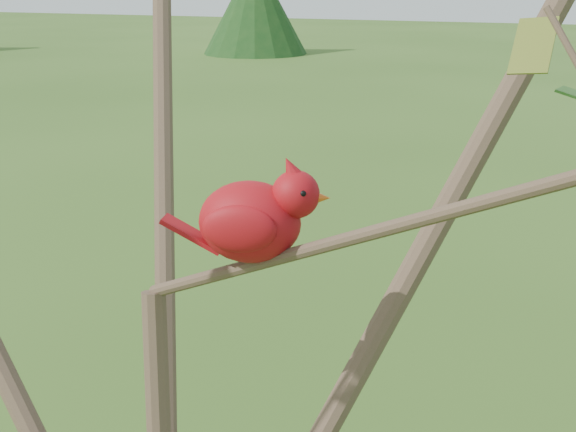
# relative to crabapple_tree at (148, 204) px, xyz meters

# --- Properties ---
(crabapple_tree) EXTENTS (2.35, 2.05, 2.95)m
(crabapple_tree) POSITION_rel_crabapple_tree_xyz_m (0.00, 0.00, 0.00)
(crabapple_tree) COLOR #453325
(crabapple_tree) RESTS_ON ground
(cardinal) EXTENTS (0.22, 0.13, 0.16)m
(cardinal) POSITION_rel_crabapple_tree_xyz_m (0.09, 0.11, -0.04)
(cardinal) COLOR maroon
(cardinal) RESTS_ON ground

